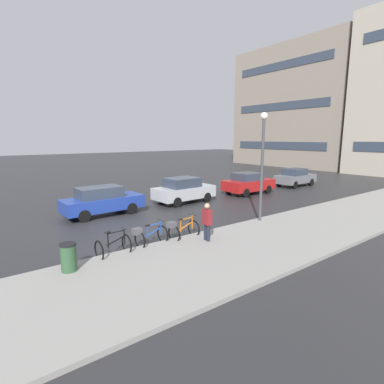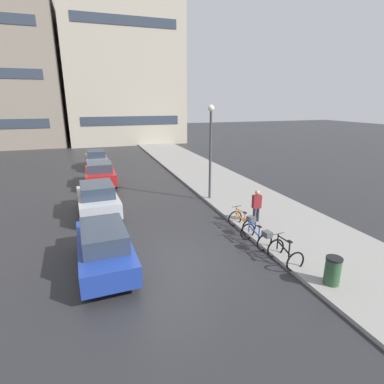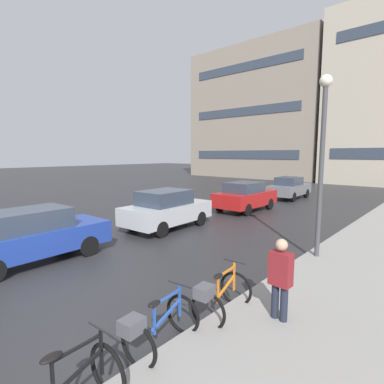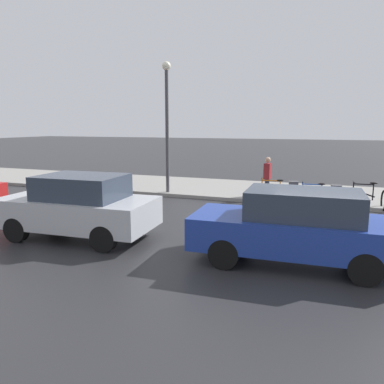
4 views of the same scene
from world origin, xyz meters
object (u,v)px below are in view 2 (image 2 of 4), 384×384
(car_red, at_px, (100,174))
(trash_bin, at_px, (332,273))
(pedestrian, at_px, (257,205))
(bicycle_third, at_px, (244,221))
(car_silver, at_px, (98,199))
(bicycle_nearest, at_px, (285,254))
(car_grey, at_px, (96,159))
(streetlamp, at_px, (211,142))
(bicycle_second, at_px, (258,235))
(car_blue, at_px, (104,246))

(car_red, xyz_separation_m, trash_bin, (6.25, -14.83, -0.31))
(car_red, bearing_deg, pedestrian, -55.23)
(bicycle_third, height_order, car_silver, car_silver)
(car_silver, bearing_deg, bicycle_nearest, -50.40)
(bicycle_nearest, xyz_separation_m, bicycle_third, (-0.03, 3.00, 0.08))
(car_grey, height_order, streetlamp, streetlamp)
(car_silver, relative_size, trash_bin, 3.99)
(car_grey, bearing_deg, trash_bin, -73.23)
(bicycle_nearest, xyz_separation_m, car_red, (-5.72, 13.16, 0.41))
(pedestrian, bearing_deg, streetlamp, 100.00)
(trash_bin, bearing_deg, bicycle_nearest, 107.67)
(bicycle_second, bearing_deg, trash_bin, -77.36)
(bicycle_third, height_order, car_grey, car_grey)
(bicycle_second, height_order, car_silver, car_silver)
(bicycle_third, bearing_deg, car_blue, -169.09)
(bicycle_nearest, distance_m, trash_bin, 1.75)
(car_blue, height_order, pedestrian, pedestrian)
(bicycle_nearest, height_order, pedestrian, pedestrian)
(bicycle_second, xyz_separation_m, pedestrian, (1.11, 2.07, 0.46))
(car_red, relative_size, trash_bin, 3.88)
(bicycle_nearest, height_order, car_silver, car_silver)
(car_red, xyz_separation_m, pedestrian, (6.65, -9.57, 0.12))
(bicycle_second, xyz_separation_m, car_silver, (-5.91, 5.85, 0.36))
(bicycle_third, xyz_separation_m, car_blue, (-6.04, -1.16, 0.32))
(car_blue, relative_size, car_grey, 1.08)
(car_blue, relative_size, streetlamp, 0.81)
(car_red, xyz_separation_m, car_grey, (-0.06, 6.10, -0.04))
(bicycle_second, distance_m, car_silver, 8.32)
(car_red, bearing_deg, car_blue, -91.78)
(car_grey, relative_size, pedestrian, 2.42)
(bicycle_second, xyz_separation_m, car_blue, (-5.89, 0.32, 0.34))
(bicycle_third, relative_size, car_red, 0.37)
(bicycle_third, bearing_deg, car_red, 119.24)
(car_red, distance_m, streetlamp, 8.50)
(bicycle_third, bearing_deg, car_grey, 109.45)
(pedestrian, bearing_deg, car_red, 124.77)
(bicycle_second, bearing_deg, streetlamp, 86.30)
(car_blue, bearing_deg, car_silver, 90.21)
(bicycle_third, distance_m, streetlamp, 5.48)
(car_blue, relative_size, car_red, 1.09)
(pedestrian, height_order, trash_bin, pedestrian)
(trash_bin, bearing_deg, car_blue, 152.07)
(bicycle_nearest, bearing_deg, car_blue, 163.17)
(streetlamp, bearing_deg, trash_bin, -88.04)
(bicycle_third, distance_m, pedestrian, 1.21)
(car_silver, xyz_separation_m, car_grey, (0.32, 11.90, -0.06))
(bicycle_third, bearing_deg, car_silver, 144.24)
(car_silver, distance_m, car_grey, 11.90)
(bicycle_second, relative_size, car_grey, 0.36)
(pedestrian, distance_m, trash_bin, 5.29)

